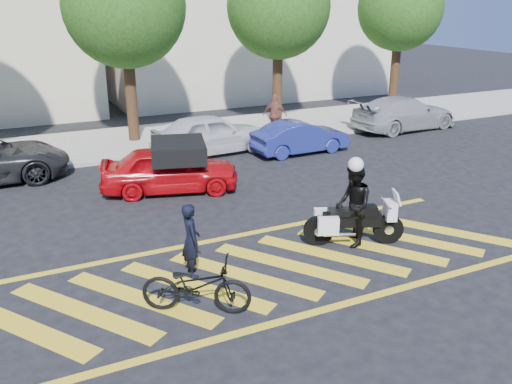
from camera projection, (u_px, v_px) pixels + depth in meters
name	position (u px, v px, depth m)	size (l,w,h in m)	color
ground	(268.00, 269.00, 11.77)	(90.00, 90.00, 0.00)	black
sidewalk	(135.00, 141.00, 21.92)	(60.00, 5.00, 0.15)	#9E998E
crosswalk	(267.00, 270.00, 11.75)	(12.33, 4.00, 0.01)	gold
tree_center	(128.00, 11.00, 20.32)	(4.60, 4.60, 7.56)	black
tree_right	(280.00, 10.00, 22.98)	(4.40, 4.40, 7.41)	black
tree_far_right	(401.00, 11.00, 25.66)	(4.00, 4.00, 7.10)	black
officer_bike	(191.00, 240.00, 11.27)	(0.59, 0.39, 1.61)	black
bicycle	(196.00, 286.00, 10.02)	(0.72, 2.06, 1.08)	black
police_motorcycle	(352.00, 221.00, 12.81)	(2.27, 1.27, 1.06)	black
officer_moto	(353.00, 205.00, 12.65)	(0.97, 0.75, 1.99)	black
red_convertible	(170.00, 169.00, 16.29)	(1.65, 4.09, 1.39)	#BB080F
parked_mid_right	(211.00, 134.00, 20.22)	(1.79, 4.45, 1.52)	silver
parked_right	(300.00, 137.00, 20.35)	(1.29, 3.71, 1.22)	navy
parked_far_right	(404.00, 113.00, 23.95)	(2.05, 5.04, 1.46)	gray
pedestrian_right	(275.00, 115.00, 22.29)	(1.00, 0.42, 1.71)	brown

